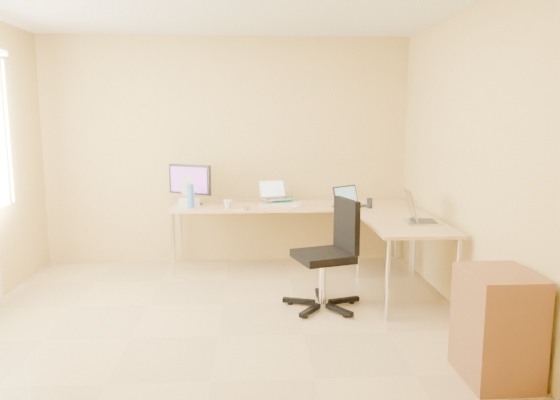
{
  "coord_description": "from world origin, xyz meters",
  "views": [
    {
      "loc": [
        0.26,
        -3.94,
        1.7
      ],
      "look_at": [
        0.55,
        1.1,
        0.9
      ],
      "focal_mm": 34.0,
      "sensor_mm": 36.0,
      "label": 1
    }
  ],
  "objects": [
    {
      "name": "keyboard",
      "position": [
        0.6,
        1.79,
        0.74
      ],
      "size": [
        0.48,
        0.22,
        0.02
      ],
      "primitive_type": "cube",
      "rotation": [
        0.0,
        0.0,
        0.19
      ],
      "color": "silver",
      "rests_on": "desk_main"
    },
    {
      "name": "laptop_return",
      "position": [
        1.85,
        0.76,
        0.85
      ],
      "size": [
        0.39,
        0.32,
        0.25
      ],
      "primitive_type": "cube",
      "rotation": [
        0.0,
        0.0,
        1.49
      ],
      "color": "#ACACAC",
      "rests_on": "desk_return"
    },
    {
      "name": "cd_stack",
      "position": [
        0.21,
        1.55,
        0.74
      ],
      "size": [
        0.13,
        0.13,
        0.03
      ],
      "primitive_type": "cylinder",
      "rotation": [
        0.0,
        0.0,
        -0.32
      ],
      "color": "silver",
      "rests_on": "desk_main"
    },
    {
      "name": "office_chair",
      "position": [
        0.9,
        0.58,
        0.5
      ],
      "size": [
        0.74,
        0.74,
        0.99
      ],
      "primitive_type": "cube",
      "rotation": [
        0.0,
        0.0,
        0.3
      ],
      "color": "black",
      "rests_on": "ground"
    },
    {
      "name": "monitor",
      "position": [
        -0.4,
        1.91,
        0.95
      ],
      "size": [
        0.54,
        0.39,
        0.45
      ],
      "primitive_type": "cube",
      "rotation": [
        0.0,
        0.0,
        -0.49
      ],
      "color": "black",
      "rests_on": "desk_main"
    },
    {
      "name": "papers",
      "position": [
        -0.4,
        1.96,
        0.73
      ],
      "size": [
        0.31,
        0.38,
        0.01
      ],
      "primitive_type": "cube",
      "rotation": [
        0.0,
        0.0,
        -0.26
      ],
      "color": "beige",
      "rests_on": "desk_main"
    },
    {
      "name": "laptop_black",
      "position": [
        1.35,
        1.67,
        0.84
      ],
      "size": [
        0.44,
        0.42,
        0.22
      ],
      "primitive_type": "cube",
      "rotation": [
        0.0,
        0.0,
        0.65
      ],
      "color": "black",
      "rests_on": "desk_main"
    },
    {
      "name": "cabinet",
      "position": [
        1.85,
        -0.77,
        0.36
      ],
      "size": [
        0.42,
        0.52,
        0.72
      ],
      "primitive_type": "cube",
      "rotation": [
        0.0,
        0.0,
        0.0
      ],
      "color": "#9E5022",
      "rests_on": "ground"
    },
    {
      "name": "desk_main",
      "position": [
        0.72,
        1.85,
        0.36
      ],
      "size": [
        2.65,
        0.7,
        0.73
      ],
      "primitive_type": "cube",
      "color": "tan",
      "rests_on": "ground"
    },
    {
      "name": "floor",
      "position": [
        0.0,
        0.0,
        0.0
      ],
      "size": [
        4.5,
        4.5,
        0.0
      ],
      "primitive_type": "plane",
      "color": "tan",
      "rests_on": "ground"
    },
    {
      "name": "mug",
      "position": [
        0.02,
        1.66,
        0.77
      ],
      "size": [
        0.12,
        0.12,
        0.09
      ],
      "primitive_type": "imported",
      "rotation": [
        0.0,
        0.0,
        -0.25
      ],
      "color": "silver",
      "rests_on": "desk_main"
    },
    {
      "name": "wall_front",
      "position": [
        0.0,
        -2.25,
        1.3
      ],
      "size": [
        4.5,
        0.0,
        4.5
      ],
      "primitive_type": "plane",
      "rotation": [
        -1.57,
        0.0,
        0.0
      ],
      "color": "#D2B861",
      "rests_on": "ground"
    },
    {
      "name": "desk_return",
      "position": [
        1.7,
        0.85,
        0.36
      ],
      "size": [
        0.7,
        1.3,
        0.73
      ],
      "primitive_type": "cube",
      "color": "tan",
      "rests_on": "ground"
    },
    {
      "name": "wall_back",
      "position": [
        0.0,
        2.25,
        1.3
      ],
      "size": [
        4.5,
        0.0,
        4.5
      ],
      "primitive_type": "plane",
      "rotation": [
        1.57,
        0.0,
        0.0
      ],
      "color": "#D2B861",
      "rests_on": "ground"
    },
    {
      "name": "mouse",
      "position": [
        0.74,
        1.63,
        0.75
      ],
      "size": [
        0.1,
        0.08,
        0.03
      ],
      "primitive_type": "ellipsoid",
      "rotation": [
        0.0,
        0.0,
        0.24
      ],
      "color": "white",
      "rests_on": "desk_main"
    },
    {
      "name": "desk_fan",
      "position": [
        -0.4,
        1.92,
        0.88
      ],
      "size": [
        0.24,
        0.24,
        0.29
      ],
      "primitive_type": "cylinder",
      "rotation": [
        0.0,
        0.0,
        -0.05
      ],
      "color": "silver",
      "rests_on": "desk_main"
    },
    {
      "name": "book_stack",
      "position": [
        0.63,
        2.05,
        0.75
      ],
      "size": [
        0.26,
        0.32,
        0.05
      ],
      "primitive_type": "cube",
      "rotation": [
        0.0,
        0.0,
        -0.16
      ],
      "color": "#178D73",
      "rests_on": "desk_main"
    },
    {
      "name": "black_cup",
      "position": [
        1.53,
        1.57,
        0.78
      ],
      "size": [
        0.08,
        0.08,
        0.11
      ],
      "primitive_type": "cylinder",
      "rotation": [
        0.0,
        0.0,
        -0.29
      ],
      "color": "black",
      "rests_on": "desk_main"
    },
    {
      "name": "white_box",
      "position": [
        -0.4,
        1.8,
        0.77
      ],
      "size": [
        0.23,
        0.17,
        0.08
      ],
      "primitive_type": "cube",
      "rotation": [
        0.0,
        0.0,
        0.03
      ],
      "color": "white",
      "rests_on": "desk_main"
    },
    {
      "name": "laptop_center",
      "position": [
        0.54,
        1.93,
        0.89
      ],
      "size": [
        0.4,
        0.36,
        0.21
      ],
      "primitive_type": "cube",
      "rotation": [
        0.0,
        0.0,
        0.4
      ],
      "color": "silver",
      "rests_on": "desk_main"
    },
    {
      "name": "water_bottle",
      "position": [
        -0.38,
        1.7,
        0.86
      ],
      "size": [
        0.08,
        0.08,
        0.26
      ],
      "primitive_type": "cylinder",
      "rotation": [
        0.0,
        0.0,
        0.05
      ],
      "color": "#337FC0",
      "rests_on": "desk_main"
    },
    {
      "name": "wall_right",
      "position": [
        2.1,
        0.0,
        1.3
      ],
      "size": [
        0.0,
        4.5,
        4.5
      ],
      "primitive_type": "plane",
      "rotation": [
        1.57,
        0.0,
        -1.57
      ],
      "color": "#D2B861",
      "rests_on": "ground"
    }
  ]
}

